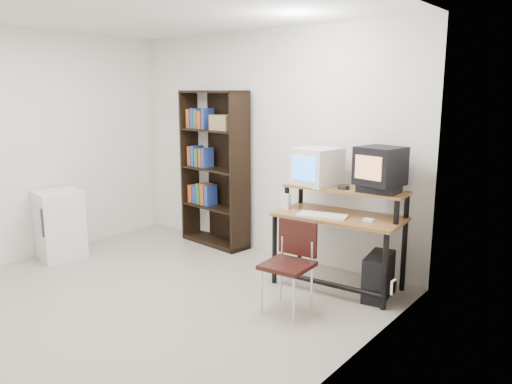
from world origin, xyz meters
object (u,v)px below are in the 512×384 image
Objects in this scene: computer_desk at (340,219)px; pc_tower at (378,276)px; school_chair at (291,257)px; crt_monitor at (317,167)px; bookshelf at (216,167)px; mini_fridge at (60,225)px; crt_tv at (380,166)px.

pc_tower is (0.44, -0.02, -0.48)m from computer_desk.
crt_monitor is at bearing 103.36° from school_chair.
bookshelf reaches higher than mini_fridge.
crt_monitor is 0.59× the size of mini_fridge.
bookshelf is (-1.86, 1.05, 0.49)m from school_chair.
mini_fridge is (-2.90, -0.50, -0.09)m from school_chair.
bookshelf reaches higher than crt_monitor.
pc_tower is 0.57× the size of school_chair.
school_chair is (-0.40, -0.86, -0.74)m from crt_tv.
crt_monitor is 0.67m from crt_tv.
mini_fridge is at bearing -143.38° from crt_monitor.
crt_monitor is 0.59× the size of school_chair.
bookshelf is at bearing 162.10° from pc_tower.
mini_fridge is at bearing -174.50° from school_chair.
mini_fridge is at bearing -170.27° from pc_tower.
crt_monitor is 1.11m from school_chair.
crt_monitor is 1.61m from bookshelf.
crt_monitor is at bearing 160.54° from pc_tower.
pc_tower is 0.57× the size of mini_fridge.
school_chair is at bearing -99.93° from computer_desk.
bookshelf reaches higher than computer_desk.
crt_tv is (0.33, 0.13, 0.54)m from computer_desk.
school_chair is (0.27, -0.84, -0.67)m from crt_monitor.
pc_tower is (0.78, -0.13, -0.95)m from crt_monitor.
crt_tv is 0.23× the size of bookshelf.
pc_tower is at bearing -0.04° from crt_monitor.
bookshelf is at bearing -177.72° from crt_monitor.
computer_desk reaches higher than school_chair.
bookshelf is 2.42× the size of mini_fridge.
crt_monitor is at bearing 157.61° from computer_desk.
crt_tv is at bearing 115.19° from pc_tower.
crt_monitor is 1.23m from pc_tower.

